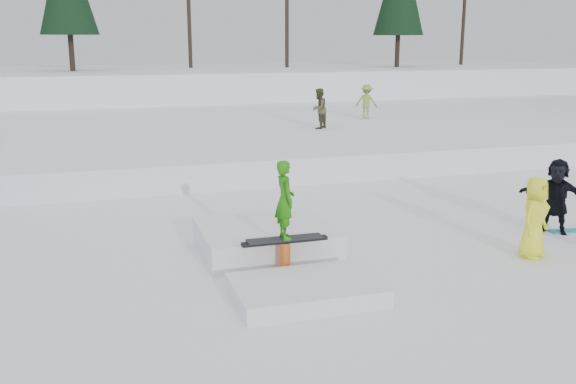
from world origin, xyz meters
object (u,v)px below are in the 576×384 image
object	(u,v)px
spectator_yellow	(534,217)
jib_rail_feature	(276,248)
walker_olive	(319,109)
spectator_dark	(556,196)
walker_ygreen	(367,102)

from	to	relation	value
spectator_yellow	jib_rail_feature	xyz separation A→B (m)	(-4.92, 1.12, -0.50)
walker_olive	spectator_dark	size ratio (longest dim) A/B	0.93
walker_olive	spectator_dark	distance (m)	12.03
spectator_dark	walker_ygreen	bearing A→B (deg)	128.71
walker_olive	spectator_dark	bearing A→B (deg)	52.08
walker_ygreen	jib_rail_feature	distance (m)	16.73
spectator_yellow	jib_rail_feature	distance (m)	5.07
spectator_yellow	jib_rail_feature	world-z (taller)	jib_rail_feature
spectator_yellow	jib_rail_feature	size ratio (longest dim) A/B	0.37
walker_ygreen	jib_rail_feature	xyz separation A→B (m)	(-8.31, -14.47, -1.23)
walker_ygreen	walker_olive	bearing A→B (deg)	78.09
walker_ygreen	spectator_dark	world-z (taller)	walker_ygreen
jib_rail_feature	walker_ygreen	bearing A→B (deg)	60.12
spectator_yellow	spectator_dark	bearing A→B (deg)	10.22
walker_olive	spectator_dark	xyz separation A→B (m)	(1.20, -11.95, -0.75)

